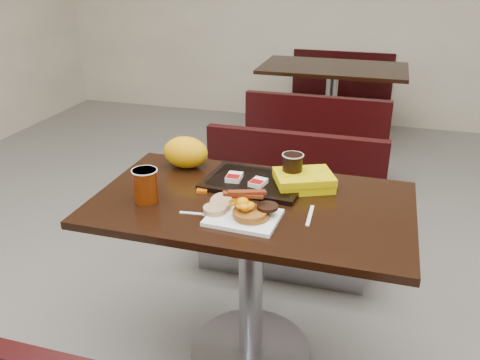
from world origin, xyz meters
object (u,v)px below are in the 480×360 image
(tray, at_px, (255,182))
(hashbrown_sleeve_right, at_px, (258,183))
(bench_near_n, at_px, (285,209))
(knife, at_px, (310,215))
(table_far, at_px, (330,110))
(coffee_cup_near, at_px, (146,186))
(paper_bag, at_px, (186,152))
(platter, at_px, (243,218))
(coffee_cup_far, at_px, (292,167))
(clamshell, at_px, (304,180))
(pancake_stack, at_px, (252,214))
(hashbrown_sleeve_left, at_px, (234,177))
(table_near, at_px, (251,282))
(bench_far_s, at_px, (318,137))
(fork, at_px, (191,213))
(bench_far_n, at_px, (339,92))

(tray, xyz_separation_m, hashbrown_sleeve_right, (0.02, -0.04, 0.02))
(bench_near_n, xyz_separation_m, knife, (0.23, -0.76, 0.39))
(table_far, xyz_separation_m, coffee_cup_near, (-0.38, -2.71, 0.44))
(tray, height_order, paper_bag, paper_bag)
(platter, bearing_deg, coffee_cup_far, 75.85)
(clamshell, bearing_deg, table_far, 70.12)
(coffee_cup_near, distance_m, hashbrown_sleeve_right, 0.44)
(pancake_stack, bearing_deg, clamshell, 68.62)
(hashbrown_sleeve_left, relative_size, coffee_cup_far, 0.71)
(clamshell, bearing_deg, knife, -98.35)
(table_near, height_order, coffee_cup_near, coffee_cup_near)
(bench_far_s, bearing_deg, tray, -90.94)
(tray, bearing_deg, clamshell, 11.62)
(pancake_stack, bearing_deg, bench_near_n, 92.69)
(table_far, relative_size, pancake_stack, 9.55)
(fork, xyz_separation_m, hashbrown_sleeve_left, (0.07, 0.29, 0.03))
(bench_near_n, relative_size, platter, 4.04)
(table_near, bearing_deg, hashbrown_sleeve_right, 91.94)
(table_near, bearing_deg, paper_bag, 146.59)
(pancake_stack, bearing_deg, paper_bag, 135.92)
(coffee_cup_near, relative_size, tray, 0.32)
(bench_far_s, xyz_separation_m, coffee_cup_far, (0.12, -1.71, 0.46))
(pancake_stack, xyz_separation_m, hashbrown_sleeve_right, (-0.04, 0.26, 0.00))
(table_near, bearing_deg, coffee_cup_near, -163.47)
(bench_near_n, xyz_separation_m, bench_far_n, (0.00, 2.60, 0.00))
(bench_far_s, bearing_deg, table_near, -90.00)
(bench_near_n, xyz_separation_m, clamshell, (0.17, -0.53, 0.42))
(table_far, relative_size, tray, 3.02)
(knife, bearing_deg, tray, -131.07)
(paper_bag, bearing_deg, coffee_cup_near, -92.92)
(table_near, bearing_deg, bench_far_n, 90.00)
(coffee_cup_near, xyz_separation_m, hashbrown_sleeve_left, (0.27, 0.24, -0.03))
(bench_far_s, bearing_deg, table_far, 90.00)
(knife, height_order, clamshell, clamshell)
(bench_far_n, bearing_deg, knife, -86.06)
(tray, relative_size, clamshell, 1.77)
(table_far, xyz_separation_m, pancake_stack, (0.04, -2.75, 0.40))
(bench_near_n, relative_size, knife, 6.48)
(pancake_stack, bearing_deg, tray, 102.76)
(platter, xyz_separation_m, coffee_cup_near, (-0.39, 0.04, 0.06))
(bench_near_n, xyz_separation_m, hashbrown_sleeve_right, (-0.00, -0.59, 0.42))
(table_far, height_order, tray, tray)
(coffee_cup_near, relative_size, hashbrown_sleeve_right, 1.72)
(hashbrown_sleeve_right, bearing_deg, knife, -23.08)
(coffee_cup_near, distance_m, fork, 0.21)
(fork, xyz_separation_m, coffee_cup_far, (0.30, 0.35, 0.07))
(bench_far_n, relative_size, clamshell, 4.44)
(pancake_stack, xyz_separation_m, fork, (-0.22, -0.01, -0.03))
(bench_far_s, xyz_separation_m, hashbrown_sleeve_right, (-0.00, -1.79, 0.42))
(table_far, height_order, hashbrown_sleeve_right, hashbrown_sleeve_right)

